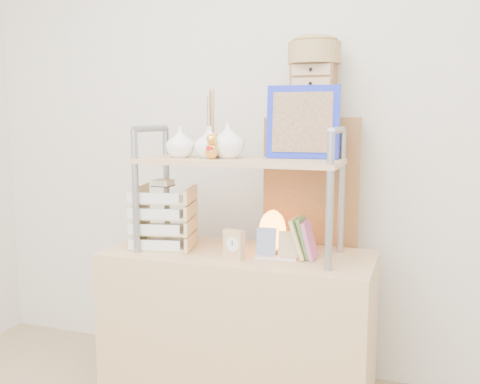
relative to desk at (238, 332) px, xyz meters
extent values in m
cube|color=silver|center=(0.00, 0.50, 0.93)|extent=(3.40, 0.02, 2.60)
cube|color=tan|center=(0.00, 0.00, 0.00)|extent=(1.20, 0.50, 0.75)
cube|color=brown|center=(0.26, 0.37, 0.30)|extent=(0.47, 0.29, 1.35)
cylinder|color=gray|center=(-0.43, -0.15, 0.65)|extent=(0.03, 0.03, 0.55)
cylinder|color=gray|center=(-0.43, 0.15, 0.65)|extent=(0.03, 0.03, 0.55)
cylinder|color=gray|center=(-0.43, 0.00, 0.93)|extent=(0.03, 0.30, 0.03)
cylinder|color=gray|center=(0.43, -0.15, 0.65)|extent=(0.03, 0.03, 0.55)
cylinder|color=gray|center=(0.43, 0.15, 0.65)|extent=(0.03, 0.03, 0.55)
cylinder|color=gray|center=(0.43, 0.00, 0.93)|extent=(0.03, 0.30, 0.03)
cube|color=tan|center=(0.00, 0.00, 0.79)|extent=(0.90, 0.34, 0.02)
imported|color=white|center=(-0.27, -0.02, 0.86)|extent=(0.13, 0.13, 0.14)
imported|color=white|center=(-0.14, 0.00, 0.87)|extent=(0.13, 0.13, 0.14)
imported|color=white|center=(-0.06, 0.02, 0.87)|extent=(0.15, 0.15, 0.16)
cylinder|color=#264BA8|center=(-0.18, 0.12, 0.85)|extent=(0.07, 0.07, 0.10)
cube|color=#1424BE|center=(0.26, 0.10, 0.96)|extent=(0.32, 0.07, 0.32)
cube|color=brown|center=(0.26, 0.09, 0.96)|extent=(0.26, 0.05, 0.26)
cube|color=#CA5891|center=(0.32, 0.00, 0.46)|extent=(0.06, 0.12, 0.17)
cube|color=#568C46|center=(0.30, 0.02, 0.46)|extent=(0.06, 0.12, 0.17)
cube|color=#CAC279|center=(0.28, 0.00, 0.46)|extent=(0.07, 0.13, 0.17)
cube|color=tan|center=(-0.36, 0.00, 0.38)|extent=(0.30, 0.29, 0.01)
cube|color=white|center=(-0.36, -0.12, 0.41)|extent=(0.24, 0.06, 0.05)
cube|color=tan|center=(-0.36, 0.00, 0.45)|extent=(0.30, 0.29, 0.01)
cube|color=white|center=(-0.36, -0.12, 0.48)|extent=(0.24, 0.06, 0.05)
cube|color=tan|center=(-0.36, 0.00, 0.52)|extent=(0.30, 0.29, 0.01)
cube|color=white|center=(-0.36, -0.12, 0.55)|extent=(0.24, 0.06, 0.05)
cube|color=tan|center=(-0.36, 0.00, 0.60)|extent=(0.30, 0.29, 0.01)
cube|color=white|center=(-0.36, -0.12, 0.62)|extent=(0.24, 0.06, 0.05)
cube|color=beige|center=(-0.36, -0.02, 0.68)|extent=(0.08, 0.08, 0.03)
cylinder|color=brown|center=(0.15, 0.04, 0.39)|extent=(0.11, 0.11, 0.02)
ellipsoid|color=orange|center=(0.15, 0.04, 0.48)|extent=(0.13, 0.12, 0.17)
cube|color=tan|center=(0.02, -0.11, 0.44)|extent=(0.10, 0.06, 0.13)
cylinder|color=white|center=(0.02, -0.13, 0.44)|extent=(0.06, 0.02, 0.06)
cube|color=white|center=(0.19, -0.05, 0.38)|extent=(0.19, 0.07, 0.01)
cube|color=navy|center=(0.14, -0.04, 0.45)|extent=(0.09, 0.03, 0.12)
cube|color=tan|center=(0.24, -0.04, 0.44)|extent=(0.09, 0.03, 0.11)
cube|color=brown|center=(0.26, 0.35, 1.10)|extent=(0.20, 0.15, 0.25)
cube|color=tan|center=(0.26, 0.27, 1.01)|extent=(0.18, 0.01, 0.05)
cube|color=tan|center=(0.26, 0.27, 1.07)|extent=(0.18, 0.01, 0.05)
cube|color=tan|center=(0.26, 0.27, 1.13)|extent=(0.18, 0.01, 0.05)
cube|color=tan|center=(0.26, 0.27, 1.19)|extent=(0.18, 0.01, 0.05)
cylinder|color=olive|center=(0.26, 0.35, 1.28)|extent=(0.25, 0.25, 0.10)
camera|label=1|loc=(0.78, -2.21, 0.99)|focal=40.00mm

